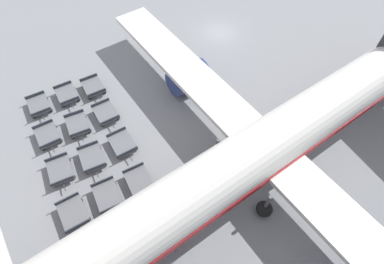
{
  "coord_description": "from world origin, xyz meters",
  "views": [
    {
      "loc": [
        25.09,
        -17.21,
        21.68
      ],
      "look_at": [
        11.97,
        -10.11,
        1.11
      ],
      "focal_mm": 28.0,
      "sensor_mm": 36.0,
      "label": 1
    }
  ],
  "objects_px": {
    "baggage_dolly_row_near_col_a": "(39,105)",
    "baggage_dolly_row_near_col_d": "(73,214)",
    "baggage_dolly_row_near_col_c": "(60,170)",
    "baggage_dolly_row_mid_b_col_e": "(162,226)",
    "baggage_dolly_row_mid_a_col_a": "(67,95)",
    "baggage_dolly_row_mid_a_col_b": "(78,125)",
    "airplane": "(279,138)",
    "baggage_dolly_row_mid_b_col_d": "(139,181)",
    "baggage_dolly_row_near_col_e": "(91,262)",
    "baggage_dolly_row_mid_b_col_c": "(122,144)",
    "baggage_dolly_row_mid_a_col_c": "(92,158)",
    "baggage_dolly_row_mid_a_col_e": "(127,242)",
    "baggage_dolly_row_near_col_b": "(47,136)",
    "baggage_dolly_row_mid_b_col_a": "(93,87)",
    "baggage_dolly_row_mid_b_col_b": "(106,113)",
    "baggage_dolly_row_mid_a_col_d": "(107,196)"
  },
  "relations": [
    {
      "from": "baggage_dolly_row_mid_a_col_a",
      "to": "baggage_dolly_row_near_col_c",
      "type": "bearing_deg",
      "value": -18.22
    },
    {
      "from": "baggage_dolly_row_near_col_d",
      "to": "baggage_dolly_row_mid_a_col_a",
      "type": "relative_size",
      "value": 1.0
    },
    {
      "from": "baggage_dolly_row_near_col_b",
      "to": "baggage_dolly_row_mid_a_col_e",
      "type": "distance_m",
      "value": 12.1
    },
    {
      "from": "baggage_dolly_row_mid_a_col_d",
      "to": "baggage_dolly_row_mid_b_col_c",
      "type": "height_order",
      "value": "same"
    },
    {
      "from": "baggage_dolly_row_near_col_a",
      "to": "baggage_dolly_row_mid_a_col_e",
      "type": "xyz_separation_m",
      "value": [
        15.68,
        2.76,
        0.0
      ]
    },
    {
      "from": "baggage_dolly_row_mid_a_col_d",
      "to": "baggage_dolly_row_mid_a_col_e",
      "type": "height_order",
      "value": "same"
    },
    {
      "from": "baggage_dolly_row_near_col_d",
      "to": "baggage_dolly_row_near_col_c",
      "type": "bearing_deg",
      "value": 179.39
    },
    {
      "from": "baggage_dolly_row_mid_b_col_a",
      "to": "baggage_dolly_row_mid_a_col_a",
      "type": "bearing_deg",
      "value": -94.98
    },
    {
      "from": "baggage_dolly_row_near_col_b",
      "to": "baggage_dolly_row_mid_a_col_c",
      "type": "distance_m",
      "value": 4.86
    },
    {
      "from": "baggage_dolly_row_near_col_b",
      "to": "baggage_dolly_row_mid_b_col_e",
      "type": "distance_m",
      "value": 13.11
    },
    {
      "from": "airplane",
      "to": "baggage_dolly_row_mid_a_col_b",
      "type": "height_order",
      "value": "airplane"
    },
    {
      "from": "airplane",
      "to": "baggage_dolly_row_mid_b_col_d",
      "type": "relative_size",
      "value": 14.06
    },
    {
      "from": "baggage_dolly_row_near_col_b",
      "to": "baggage_dolly_row_mid_b_col_d",
      "type": "bearing_deg",
      "value": 34.06
    },
    {
      "from": "baggage_dolly_row_near_col_e",
      "to": "baggage_dolly_row_mid_b_col_c",
      "type": "xyz_separation_m",
      "value": [
        -7.97,
        5.22,
        0.0
      ]
    },
    {
      "from": "baggage_dolly_row_near_col_a",
      "to": "baggage_dolly_row_mid_b_col_e",
      "type": "relative_size",
      "value": 0.99
    },
    {
      "from": "baggage_dolly_row_near_col_b",
      "to": "baggage_dolly_row_mid_b_col_c",
      "type": "xyz_separation_m",
      "value": [
        3.89,
        5.42,
        0.0
      ]
    },
    {
      "from": "airplane",
      "to": "baggage_dolly_row_mid_b_col_e",
      "type": "relative_size",
      "value": 13.86
    },
    {
      "from": "baggage_dolly_row_mid_a_col_b",
      "to": "baggage_dolly_row_near_col_a",
      "type": "bearing_deg",
      "value": -147.38
    },
    {
      "from": "baggage_dolly_row_near_col_b",
      "to": "baggage_dolly_row_near_col_c",
      "type": "height_order",
      "value": "same"
    },
    {
      "from": "baggage_dolly_row_mid_a_col_c",
      "to": "baggage_dolly_row_mid_a_col_e",
      "type": "bearing_deg",
      "value": 0.98
    },
    {
      "from": "baggage_dolly_row_mid_a_col_a",
      "to": "baggage_dolly_row_mid_a_col_b",
      "type": "height_order",
      "value": "same"
    },
    {
      "from": "baggage_dolly_row_near_col_a",
      "to": "baggage_dolly_row_mid_a_col_a",
      "type": "bearing_deg",
      "value": 92.19
    },
    {
      "from": "baggage_dolly_row_near_col_a",
      "to": "baggage_dolly_row_mid_b_col_a",
      "type": "distance_m",
      "value": 5.21
    },
    {
      "from": "baggage_dolly_row_near_col_b",
      "to": "baggage_dolly_row_mid_a_col_a",
      "type": "bearing_deg",
      "value": 145.73
    },
    {
      "from": "baggage_dolly_row_mid_b_col_b",
      "to": "baggage_dolly_row_mid_b_col_e",
      "type": "xyz_separation_m",
      "value": [
        11.96,
        0.13,
        0.0
      ]
    },
    {
      "from": "baggage_dolly_row_mid_b_col_b",
      "to": "baggage_dolly_row_mid_b_col_d",
      "type": "xyz_separation_m",
      "value": [
        7.89,
        0.05,
        0.0
      ]
    },
    {
      "from": "baggage_dolly_row_near_col_b",
      "to": "baggage_dolly_row_mid_b_col_d",
      "type": "height_order",
      "value": "same"
    },
    {
      "from": "airplane",
      "to": "baggage_dolly_row_mid_a_col_d",
      "type": "distance_m",
      "value": 13.59
    },
    {
      "from": "baggage_dolly_row_mid_b_col_a",
      "to": "airplane",
      "type": "bearing_deg",
      "value": 34.52
    },
    {
      "from": "baggage_dolly_row_mid_a_col_c",
      "to": "baggage_dolly_row_mid_b_col_a",
      "type": "distance_m",
      "value": 8.25
    },
    {
      "from": "baggage_dolly_row_mid_b_col_d",
      "to": "baggage_dolly_row_mid_a_col_e",
      "type": "bearing_deg",
      "value": -32.61
    },
    {
      "from": "baggage_dolly_row_near_col_c",
      "to": "baggage_dolly_row_mid_b_col_e",
      "type": "xyz_separation_m",
      "value": [
        7.99,
        5.29,
        0.0
      ]
    },
    {
      "from": "baggage_dolly_row_near_col_a",
      "to": "baggage_dolly_row_mid_a_col_a",
      "type": "height_order",
      "value": "same"
    },
    {
      "from": "airplane",
      "to": "baggage_dolly_row_mid_b_col_a",
      "type": "height_order",
      "value": "airplane"
    },
    {
      "from": "baggage_dolly_row_near_col_a",
      "to": "baggage_dolly_row_near_col_d",
      "type": "height_order",
      "value": "same"
    },
    {
      "from": "baggage_dolly_row_near_col_a",
      "to": "baggage_dolly_row_mid_a_col_e",
      "type": "bearing_deg",
      "value": 9.98
    },
    {
      "from": "baggage_dolly_row_mid_b_col_e",
      "to": "baggage_dolly_row_near_col_d",
      "type": "bearing_deg",
      "value": -126.61
    },
    {
      "from": "baggage_dolly_row_mid_b_col_c",
      "to": "baggage_dolly_row_mid_b_col_e",
      "type": "bearing_deg",
      "value": -0.13
    },
    {
      "from": "baggage_dolly_row_near_col_a",
      "to": "baggage_dolly_row_mid_a_col_d",
      "type": "bearing_deg",
      "value": 12.73
    },
    {
      "from": "baggage_dolly_row_mid_a_col_e",
      "to": "baggage_dolly_row_near_col_b",
      "type": "bearing_deg",
      "value": -166.45
    },
    {
      "from": "baggage_dolly_row_near_col_d",
      "to": "baggage_dolly_row_mid_a_col_c",
      "type": "distance_m",
      "value": 4.74
    },
    {
      "from": "baggage_dolly_row_mid_a_col_c",
      "to": "baggage_dolly_row_near_col_b",
      "type": "bearing_deg",
      "value": -146.24
    },
    {
      "from": "baggage_dolly_row_mid_b_col_c",
      "to": "baggage_dolly_row_mid_b_col_a",
      "type": "bearing_deg",
      "value": -178.99
    },
    {
      "from": "baggage_dolly_row_near_col_c",
      "to": "baggage_dolly_row_mid_b_col_b",
      "type": "relative_size",
      "value": 1.0
    },
    {
      "from": "baggage_dolly_row_mid_a_col_c",
      "to": "baggage_dolly_row_mid_b_col_c",
      "type": "bearing_deg",
      "value": 93.17
    },
    {
      "from": "baggage_dolly_row_near_col_c",
      "to": "baggage_dolly_row_mid_a_col_d",
      "type": "distance_m",
      "value": 4.7
    },
    {
      "from": "baggage_dolly_row_mid_a_col_c",
      "to": "baggage_dolly_row_mid_b_col_c",
      "type": "xyz_separation_m",
      "value": [
        -0.15,
        2.72,
        0.0
      ]
    },
    {
      "from": "baggage_dolly_row_mid_a_col_a",
      "to": "baggage_dolly_row_mid_b_col_e",
      "type": "xyz_separation_m",
      "value": [
        15.96,
        2.67,
        0.0
      ]
    },
    {
      "from": "baggage_dolly_row_mid_a_col_a",
      "to": "baggage_dolly_row_mid_b_col_c",
      "type": "height_order",
      "value": "same"
    },
    {
      "from": "baggage_dolly_row_near_col_e",
      "to": "baggage_dolly_row_mid_a_col_a",
      "type": "xyz_separation_m",
      "value": [
        -15.88,
        2.53,
        0.0
      ]
    }
  ]
}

